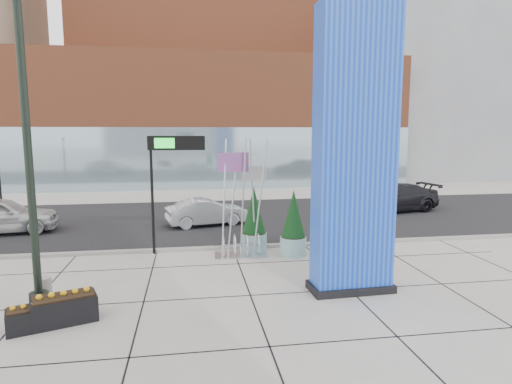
{
  "coord_description": "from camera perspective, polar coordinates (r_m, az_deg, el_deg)",
  "views": [
    {
      "loc": [
        -0.66,
        -12.67,
        4.71
      ],
      "look_at": [
        1.63,
        2.0,
        2.58
      ],
      "focal_mm": 30.0,
      "sensor_mm": 36.0,
      "label": 1
    }
  ],
  "objects": [
    {
      "name": "ground",
      "position": [
        13.54,
        -5.66,
        -12.25
      ],
      "size": [
        160.0,
        160.0,
        0.0
      ],
      "primitive_type": "plane",
      "color": "#9E9991",
      "rests_on": "ground"
    },
    {
      "name": "street_asphalt",
      "position": [
        23.17,
        -7.08,
        -3.62
      ],
      "size": [
        80.0,
        12.0,
        0.02
      ],
      "primitive_type": "cube",
      "color": "black",
      "rests_on": "ground"
    },
    {
      "name": "curb_edge",
      "position": [
        17.32,
        -6.43,
        -7.48
      ],
      "size": [
        80.0,
        0.3,
        0.12
      ],
      "primitive_type": "cube",
      "color": "gray",
      "rests_on": "ground"
    },
    {
      "name": "tower_podium",
      "position": [
        39.72,
        -6.57,
        9.23
      ],
      "size": [
        34.0,
        10.0,
        11.0
      ],
      "primitive_type": "cube",
      "color": "brown",
      "rests_on": "ground"
    },
    {
      "name": "tower_glass_front",
      "position": [
        34.98,
        -6.16,
        4.48
      ],
      "size": [
        34.0,
        0.6,
        5.0
      ],
      "primitive_type": "cube",
      "color": "#8CA5B2",
      "rests_on": "ground"
    },
    {
      "name": "building_grey_parking",
      "position": [
        52.2,
        22.4,
        12.26
      ],
      "size": [
        20.0,
        18.0,
        18.0
      ],
      "primitive_type": "cube",
      "color": "slate",
      "rests_on": "ground"
    },
    {
      "name": "blue_pylon",
      "position": [
        12.55,
        12.98,
        4.45
      ],
      "size": [
        2.5,
        1.2,
        8.17
      ],
      "rotation": [
        0.0,
        0.0,
        0.04
      ],
      "color": "#0D39C8",
      "rests_on": "ground"
    },
    {
      "name": "lamp_post",
      "position": [
        12.08,
        -27.92,
        1.87
      ],
      "size": [
        0.57,
        0.48,
        8.77
      ],
      "rotation": [
        0.0,
        0.0,
        0.09
      ],
      "color": "black",
      "rests_on": "ground"
    },
    {
      "name": "public_art_sculpture",
      "position": [
        16.18,
        -2.01,
        -4.5
      ],
      "size": [
        1.98,
        1.03,
        4.45
      ],
      "rotation": [
        0.0,
        0.0,
        -0.03
      ],
      "color": "silver",
      "rests_on": "ground"
    },
    {
      "name": "concrete_bollard",
      "position": [
        13.32,
        -26.35,
        -11.72
      ],
      "size": [
        0.39,
        0.39,
        0.75
      ],
      "primitive_type": "cylinder",
      "color": "gray",
      "rests_on": "ground"
    },
    {
      "name": "overhead_street_sign",
      "position": [
        16.51,
        -11.17,
        5.13
      ],
      "size": [
        2.14,
        0.36,
        4.53
      ],
      "rotation": [
        0.0,
        0.0,
        -0.08
      ],
      "color": "black",
      "rests_on": "ground"
    },
    {
      "name": "round_planter_east",
      "position": [
        15.93,
        10.67,
        -4.64
      ],
      "size": [
        1.03,
        1.03,
        2.58
      ],
      "color": "#92C4C5",
      "rests_on": "ground"
    },
    {
      "name": "round_planter_mid",
      "position": [
        16.34,
        5.01,
        -4.32
      ],
      "size": [
        1.01,
        1.01,
        2.52
      ],
      "color": "#92C4C5",
      "rests_on": "ground"
    },
    {
      "name": "round_planter_west",
      "position": [
        16.83,
        -0.28,
        -3.86
      ],
      "size": [
        1.02,
        1.02,
        2.56
      ],
      "color": "#92C4C5",
      "rests_on": "ground"
    },
    {
      "name": "box_planter_north",
      "position": [
        11.94,
        -24.19,
        -13.86
      ],
      "size": [
        1.67,
        1.22,
        0.83
      ],
      "rotation": [
        0.0,
        0.0,
        0.35
      ],
      "color": "black",
      "rests_on": "ground"
    },
    {
      "name": "box_planter_south",
      "position": [
        11.89,
        -27.43,
        -14.53
      ],
      "size": [
        1.36,
        1.0,
        0.67
      ],
      "rotation": [
        0.0,
        0.0,
        0.35
      ],
      "color": "black",
      "rests_on": "ground"
    },
    {
      "name": "car_white_west",
      "position": [
        22.93,
        -30.98,
        -2.75
      ],
      "size": [
        5.17,
        2.72,
        1.68
      ],
      "primitive_type": "imported",
      "rotation": [
        0.0,
        0.0,
        1.73
      ],
      "color": "silver",
      "rests_on": "ground"
    },
    {
      "name": "car_silver_mid",
      "position": [
        21.57,
        -6.56,
        -2.71
      ],
      "size": [
        4.25,
        2.3,
        1.33
      ],
      "primitive_type": "imported",
      "rotation": [
        0.0,
        0.0,
        1.8
      ],
      "color": "#B4B6BC",
      "rests_on": "ground"
    },
    {
      "name": "car_dark_east",
      "position": [
        26.41,
        17.88,
        -0.77
      ],
      "size": [
        5.85,
        3.29,
        1.6
      ],
      "primitive_type": "imported",
      "rotation": [
        0.0,
        0.0,
        -1.37
      ],
      "color": "black",
      "rests_on": "ground"
    }
  ]
}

